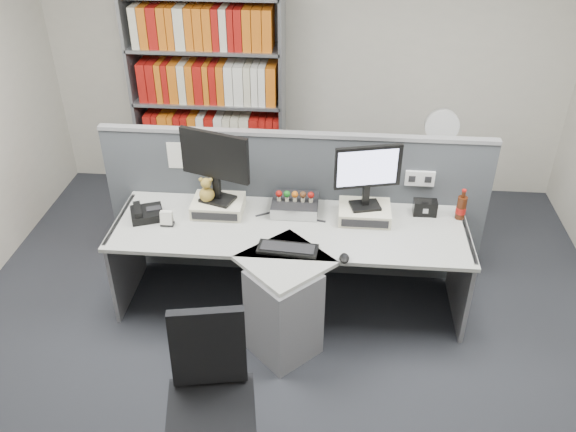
# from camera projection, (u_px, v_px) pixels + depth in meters

# --- Properties ---
(ground) EXTENTS (5.50, 5.50, 0.00)m
(ground) POSITION_uv_depth(u_px,v_px,m) (280.00, 381.00, 4.08)
(ground) COLOR #2C2E34
(ground) RESTS_ON ground
(room_shell) EXTENTS (5.04, 5.54, 2.72)m
(room_shell) POSITION_uv_depth(u_px,v_px,m) (277.00, 142.00, 3.11)
(room_shell) COLOR beige
(room_shell) RESTS_ON ground
(partition) EXTENTS (3.00, 0.08, 1.27)m
(partition) POSITION_uv_depth(u_px,v_px,m) (295.00, 204.00, 4.78)
(partition) COLOR #474B51
(partition) RESTS_ON ground
(desk) EXTENTS (2.60, 1.20, 0.72)m
(desk) POSITION_uv_depth(u_px,v_px,m) (287.00, 274.00, 4.33)
(desk) COLOR #B0B1AB
(desk) RESTS_ON ground
(monitor_riser_left) EXTENTS (0.38, 0.31, 0.10)m
(monitor_riser_left) POSITION_uv_depth(u_px,v_px,m) (218.00, 206.00, 4.52)
(monitor_riser_left) COLOR beige
(monitor_riser_left) RESTS_ON desk
(monitor_riser_right) EXTENTS (0.38, 0.31, 0.10)m
(monitor_riser_right) POSITION_uv_depth(u_px,v_px,m) (364.00, 213.00, 4.44)
(monitor_riser_right) COLOR beige
(monitor_riser_right) RESTS_ON desk
(monitor_left) EXTENTS (0.53, 0.24, 0.55)m
(monitor_left) POSITION_uv_depth(u_px,v_px,m) (215.00, 161.00, 4.32)
(monitor_left) COLOR black
(monitor_left) RESTS_ON monitor_riser_left
(monitor_right) EXTENTS (0.48, 0.20, 0.49)m
(monitor_right) POSITION_uv_depth(u_px,v_px,m) (368.00, 172.00, 4.26)
(monitor_right) COLOR black
(monitor_right) RESTS_ON monitor_riser_right
(desktop_pc) EXTENTS (0.35, 0.31, 0.09)m
(desktop_pc) POSITION_uv_depth(u_px,v_px,m) (295.00, 205.00, 4.54)
(desktop_pc) COLOR black
(desktop_pc) RESTS_ON desk
(figurines) EXTENTS (0.29, 0.05, 0.09)m
(figurines) POSITION_uv_depth(u_px,v_px,m) (295.00, 195.00, 4.47)
(figurines) COLOR beige
(figurines) RESTS_ON desktop_pc
(keyboard) EXTENTS (0.43, 0.19, 0.03)m
(keyboard) POSITION_uv_depth(u_px,v_px,m) (288.00, 249.00, 4.12)
(keyboard) COLOR black
(keyboard) RESTS_ON desk
(mouse) EXTENTS (0.07, 0.11, 0.04)m
(mouse) POSITION_uv_depth(u_px,v_px,m) (344.00, 258.00, 4.02)
(mouse) COLOR black
(mouse) RESTS_ON desk
(desk_phone) EXTENTS (0.29, 0.28, 0.10)m
(desk_phone) POSITION_uv_depth(u_px,v_px,m) (146.00, 213.00, 4.46)
(desk_phone) COLOR black
(desk_phone) RESTS_ON desk
(desk_calendar) EXTENTS (0.10, 0.07, 0.12)m
(desk_calendar) POSITION_uv_depth(u_px,v_px,m) (167.00, 219.00, 4.37)
(desk_calendar) COLOR black
(desk_calendar) RESTS_ON desk
(plush_toy) EXTENTS (0.12, 0.12, 0.20)m
(plush_toy) POSITION_uv_depth(u_px,v_px,m) (207.00, 191.00, 4.44)
(plush_toy) COLOR olive
(plush_toy) RESTS_ON monitor_riser_left
(speaker) EXTENTS (0.17, 0.10, 0.12)m
(speaker) POSITION_uv_depth(u_px,v_px,m) (425.00, 208.00, 4.49)
(speaker) COLOR black
(speaker) RESTS_ON desk
(cola_bottle) EXTENTS (0.07, 0.07, 0.24)m
(cola_bottle) POSITION_uv_depth(u_px,v_px,m) (461.00, 208.00, 4.42)
(cola_bottle) COLOR #3F190A
(cola_bottle) RESTS_ON desk
(shelving_unit) EXTENTS (1.41, 0.40, 2.00)m
(shelving_unit) POSITION_uv_depth(u_px,v_px,m) (210.00, 105.00, 5.67)
(shelving_unit) COLOR gray
(shelving_unit) RESTS_ON ground
(filing_cabinet) EXTENTS (0.45, 0.61, 0.70)m
(filing_cabinet) POSITION_uv_depth(u_px,v_px,m) (431.00, 195.00, 5.48)
(filing_cabinet) COLOR gray
(filing_cabinet) RESTS_ON ground
(desk_fan) EXTENTS (0.29, 0.17, 0.49)m
(desk_fan) POSITION_uv_depth(u_px,v_px,m) (441.00, 129.00, 5.12)
(desk_fan) COLOR white
(desk_fan) RESTS_ON filing_cabinet
(office_chair) EXTENTS (0.66, 0.66, 1.00)m
(office_chair) POSITION_uv_depth(u_px,v_px,m) (211.00, 396.00, 3.29)
(office_chair) COLOR silver
(office_chair) RESTS_ON ground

